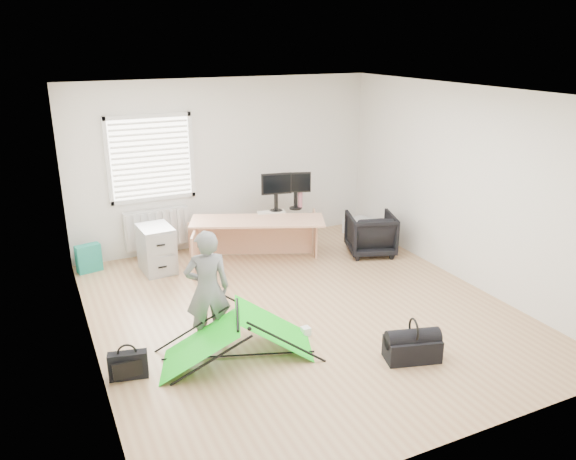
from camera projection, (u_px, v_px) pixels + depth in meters
name	position (u px, v px, depth m)	size (l,w,h in m)	color
ground	(301.00, 310.00, 7.13)	(5.50, 5.50, 0.00)	tan
back_wall	(226.00, 164.00, 9.04)	(5.00, 0.02, 2.70)	silver
window	(151.00, 158.00, 8.46)	(1.20, 0.06, 1.20)	silver
radiator	(157.00, 228.00, 8.78)	(1.00, 0.12, 0.60)	silver
desk	(258.00, 241.00, 8.54)	(2.00, 0.64, 0.68)	tan
filing_cabinet	(157.00, 249.00, 8.21)	(0.44, 0.59, 0.69)	#A4A7AA
monitor_left	(276.00, 198.00, 8.76)	(0.48, 0.10, 0.45)	black
monitor_right	(296.00, 196.00, 8.90)	(0.46, 0.10, 0.44)	black
keyboard	(271.00, 212.00, 8.77)	(0.44, 0.15, 0.02)	beige
thermos	(300.00, 200.00, 8.97)	(0.07, 0.07, 0.27)	#B46572
office_chair	(371.00, 234.00, 8.89)	(0.71, 0.73, 0.66)	black
person	(207.00, 289.00, 6.11)	(0.50, 0.33, 1.36)	slate
kite	(238.00, 336.00, 6.00)	(1.66, 0.73, 0.51)	#14D919
storage_crate	(358.00, 226.00, 9.89)	(0.45, 0.31, 0.25)	silver
tote_bag	(89.00, 258.00, 8.23)	(0.35, 0.15, 0.42)	#1E8B77
laptop_bag	(128.00, 365.00, 5.66)	(0.39, 0.12, 0.29)	black
white_box	(306.00, 331.00, 6.52)	(0.10, 0.10, 0.10)	silver
duffel_bag	(412.00, 349.00, 6.00)	(0.58, 0.29, 0.25)	black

